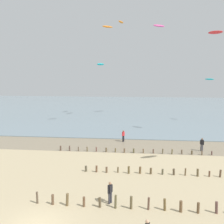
% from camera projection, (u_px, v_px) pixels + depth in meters
% --- Properties ---
extents(wet_sand_strip, '(120.00, 6.48, 0.01)m').
position_uv_depth(wet_sand_strip, '(90.00, 145.00, 34.23)').
color(wet_sand_strip, gray).
rests_on(wet_sand_strip, ground).
extents(sea, '(160.00, 70.00, 0.10)m').
position_uv_depth(sea, '(115.00, 108.00, 71.83)').
color(sea, gray).
rests_on(sea, ground).
extents(groyne_near, '(17.96, 0.35, 1.01)m').
position_uv_depth(groyne_near, '(160.00, 205.00, 17.58)').
color(groyne_near, brown).
rests_on(groyne_near, ground).
extents(groyne_mid, '(17.69, 0.36, 0.75)m').
position_uv_depth(groyne_mid, '(168.00, 172.00, 23.87)').
color(groyne_mid, brown).
rests_on(groyne_mid, ground).
extents(groyne_far, '(19.05, 0.34, 0.66)m').
position_uv_depth(groyne_far, '(128.00, 150.00, 30.69)').
color(groyne_far, brown).
rests_on(groyne_far, ground).
extents(person_nearest_camera, '(0.37, 0.51, 1.71)m').
position_uv_depth(person_nearest_camera, '(110.00, 192.00, 18.50)').
color(person_nearest_camera, '#383842').
rests_on(person_nearest_camera, ground).
extents(person_mid_beach, '(0.38, 0.49, 1.71)m').
position_uv_depth(person_mid_beach, '(123.00, 136.00, 35.58)').
color(person_mid_beach, '#232328').
rests_on(person_mid_beach, ground).
extents(person_left_flank, '(0.41, 0.44, 1.71)m').
position_uv_depth(person_left_flank, '(202.00, 144.00, 31.23)').
color(person_left_flank, '#4C4C56').
rests_on(person_left_flank, ground).
extents(kite_aloft_0, '(1.86, 1.73, 0.37)m').
position_uv_depth(kite_aloft_0, '(210.00, 79.00, 48.63)').
color(kite_aloft_0, '#19B2B7').
extents(kite_aloft_1, '(2.22, 1.62, 0.62)m').
position_uv_depth(kite_aloft_1, '(215.00, 32.00, 36.58)').
color(kite_aloft_1, red).
extents(kite_aloft_2, '(1.47, 2.53, 0.54)m').
position_uv_depth(kite_aloft_2, '(121.00, 22.00, 52.91)').
color(kite_aloft_2, orange).
extents(kite_aloft_3, '(1.92, 2.83, 0.58)m').
position_uv_depth(kite_aloft_3, '(101.00, 64.00, 54.79)').
color(kite_aloft_3, '#19B2B7').
extents(kite_aloft_5, '(2.13, 1.91, 0.44)m').
position_uv_depth(kite_aloft_5, '(108.00, 27.00, 43.74)').
color(kite_aloft_5, orange).
extents(kite_aloft_6, '(3.09, 2.48, 0.75)m').
position_uv_depth(kite_aloft_6, '(159.00, 26.00, 53.74)').
color(kite_aloft_6, '#E54C99').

